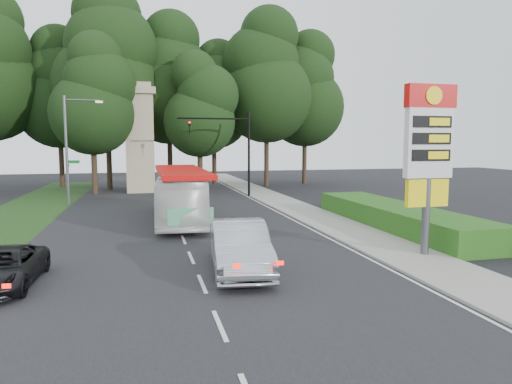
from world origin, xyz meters
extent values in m
plane|color=black|center=(0.00, 0.00, 0.00)|extent=(120.00, 120.00, 0.00)
cube|color=black|center=(0.00, 12.00, 0.01)|extent=(14.00, 80.00, 0.02)
cube|color=gray|center=(8.50, 12.00, 0.06)|extent=(3.00, 80.00, 0.12)
cube|color=#193814|center=(-9.50, 18.00, 0.01)|extent=(5.00, 50.00, 0.02)
cube|color=#245416|center=(11.50, 8.00, 0.60)|extent=(3.00, 14.00, 1.20)
cylinder|color=#59595E|center=(9.20, 2.00, 1.60)|extent=(0.32, 0.32, 3.20)
cube|color=yellow|center=(9.20, 2.00, 2.60)|extent=(1.80, 0.25, 1.10)
cube|color=silver|center=(9.20, 2.00, 4.60)|extent=(2.00, 0.35, 2.80)
cube|color=red|center=(9.20, 2.00, 6.40)|extent=(2.10, 0.40, 0.90)
cylinder|color=yellow|center=(9.20, 1.78, 6.40)|extent=(0.70, 0.05, 0.70)
cube|color=black|center=(9.20, 1.81, 5.40)|extent=(1.70, 0.04, 0.45)
cube|color=black|center=(9.20, 1.81, 4.75)|extent=(1.70, 0.04, 0.45)
cube|color=black|center=(9.20, 1.81, 4.10)|extent=(1.70, 0.04, 0.45)
cylinder|color=black|center=(7.00, 24.00, 3.60)|extent=(0.20, 0.20, 7.20)
cylinder|color=black|center=(4.00, 24.00, 6.60)|extent=(6.00, 0.14, 0.14)
imported|color=black|center=(2.00, 24.00, 6.35)|extent=(0.18, 0.22, 1.10)
sphere|color=#FF0C05|center=(2.00, 23.85, 6.25)|extent=(0.18, 0.18, 0.18)
cylinder|color=#59595E|center=(-7.20, 22.00, 4.00)|extent=(0.20, 0.20, 8.00)
cylinder|color=#59595E|center=(-6.00, 22.00, 7.70)|extent=(2.40, 0.12, 0.12)
cube|color=#FFE599|center=(-4.80, 22.00, 7.60)|extent=(0.50, 0.22, 0.14)
cube|color=#0C591E|center=(-6.75, 22.00, 3.20)|extent=(0.85, 0.04, 0.22)
cube|color=#0C591E|center=(-7.20, 22.45, 2.90)|extent=(0.04, 0.85, 0.22)
cube|color=tan|center=(-2.00, 30.00, 4.50)|extent=(2.50, 2.50, 9.00)
cube|color=tan|center=(-2.00, 30.00, 9.30)|extent=(3.00, 3.00, 0.60)
cube|color=tan|center=(-2.00, 30.00, 9.80)|extent=(2.20, 2.20, 0.50)
cylinder|color=#2D2116|center=(-10.00, 37.00, 2.70)|extent=(0.50, 0.50, 5.40)
sphere|color=black|center=(-10.00, 37.00, 8.25)|extent=(8.40, 8.40, 8.40)
sphere|color=black|center=(-10.00, 37.00, 11.25)|extent=(7.20, 7.20, 7.20)
sphere|color=black|center=(-10.00, 37.00, 13.80)|extent=(5.40, 5.40, 5.40)
cylinder|color=#2D2116|center=(-5.00, 33.00, 3.24)|extent=(0.50, 0.50, 6.48)
sphere|color=black|center=(-5.00, 33.00, 9.90)|extent=(10.08, 10.08, 10.08)
sphere|color=black|center=(-5.00, 33.00, 13.50)|extent=(8.64, 8.64, 8.64)
sphere|color=black|center=(-5.00, 33.00, 16.56)|extent=(6.48, 6.48, 6.48)
cylinder|color=#2D2116|center=(1.00, 35.00, 2.97)|extent=(0.50, 0.50, 5.94)
sphere|color=black|center=(1.00, 35.00, 9.08)|extent=(9.24, 9.24, 9.24)
sphere|color=black|center=(1.00, 35.00, 12.38)|extent=(7.92, 7.92, 7.92)
sphere|color=black|center=(1.00, 35.00, 15.18)|extent=(5.94, 5.94, 5.94)
cylinder|color=#2D2116|center=(6.00, 37.00, 2.61)|extent=(0.50, 0.50, 5.22)
sphere|color=black|center=(6.00, 37.00, 7.97)|extent=(8.12, 8.12, 8.12)
sphere|color=black|center=(6.00, 37.00, 10.88)|extent=(6.96, 6.96, 6.96)
sphere|color=black|center=(6.00, 37.00, 13.34)|extent=(5.22, 5.22, 5.22)
cylinder|color=#2D2116|center=(11.00, 33.00, 3.06)|extent=(0.50, 0.50, 6.12)
sphere|color=black|center=(11.00, 33.00, 9.35)|extent=(9.52, 9.52, 9.52)
sphere|color=black|center=(11.00, 33.00, 12.75)|extent=(8.16, 8.16, 8.16)
sphere|color=black|center=(11.00, 33.00, 15.64)|extent=(6.12, 6.12, 6.12)
cylinder|color=#2D2116|center=(16.00, 35.00, 2.79)|extent=(0.50, 0.50, 5.58)
sphere|color=black|center=(16.00, 35.00, 8.53)|extent=(8.68, 8.68, 8.68)
sphere|color=black|center=(16.00, 35.00, 11.62)|extent=(7.44, 7.44, 7.44)
sphere|color=black|center=(16.00, 35.00, 14.26)|extent=(5.58, 5.58, 5.58)
cylinder|color=#2D2116|center=(-6.00, 29.00, 2.34)|extent=(0.50, 0.50, 4.68)
sphere|color=black|center=(-6.00, 29.00, 7.15)|extent=(7.28, 7.28, 7.28)
sphere|color=black|center=(-6.00, 29.00, 9.75)|extent=(6.24, 6.24, 6.24)
sphere|color=black|center=(-6.00, 29.00, 11.96)|extent=(4.68, 4.68, 4.68)
cylinder|color=#2D2116|center=(3.50, 29.50, 2.16)|extent=(0.50, 0.50, 4.32)
sphere|color=black|center=(3.50, 29.50, 6.60)|extent=(6.72, 6.72, 6.72)
sphere|color=black|center=(3.50, 29.50, 9.00)|extent=(5.76, 5.76, 5.76)
sphere|color=black|center=(3.50, 29.50, 11.04)|extent=(4.32, 4.32, 4.32)
imported|color=silver|center=(0.36, 12.98, 1.53)|extent=(3.37, 11.15, 3.06)
imported|color=#B6B9BE|center=(1.50, 1.69, 0.90)|extent=(2.45, 5.60, 1.79)
imported|color=black|center=(-6.20, 1.78, 0.62)|extent=(2.20, 4.50, 1.23)
camera|label=1|loc=(-1.76, -13.90, 4.57)|focal=32.00mm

